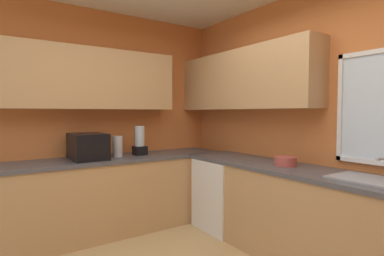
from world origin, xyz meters
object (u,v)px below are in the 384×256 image
Objects in this scene: blender_appliance at (140,142)px; dishwasher at (226,194)px; kettle at (118,146)px; microwave at (88,146)px; sink_assembly at (379,181)px; bowl at (285,161)px.

dishwasher is at bearing 51.59° from blender_appliance.
kettle is 0.69× the size of blender_appliance.
microwave reaches higher than sink_assembly.
bowl is at bearing 29.50° from blender_appliance.
sink_assembly is at bearing 1.19° from dishwasher.
bowl is 1.76m from blender_appliance.
microwave is at bearing -90.00° from blender_appliance.
sink_assembly is 2.55m from blender_appliance.
blender_appliance is (-0.66, -0.83, 0.63)m from dishwasher.
kettle is 0.30m from blender_appliance.
dishwasher is 2.34× the size of blender_appliance.
kettle is at bearing -153.90° from sink_assembly.
dishwasher is 3.37× the size of kettle.
dishwasher is 3.94× the size of bowl.
microwave is 0.63m from blender_appliance.
sink_assembly is at bearing 19.98° from blender_appliance.
dishwasher is 1.42m from kettle.
blender_appliance is (0.00, 0.63, 0.02)m from microwave.
bowl is at bearing 44.39° from microwave.
kettle is at bearing -86.08° from blender_appliance.
blender_appliance is at bearing -160.02° from sink_assembly.
sink_assembly is (1.73, 0.04, 0.48)m from dishwasher.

